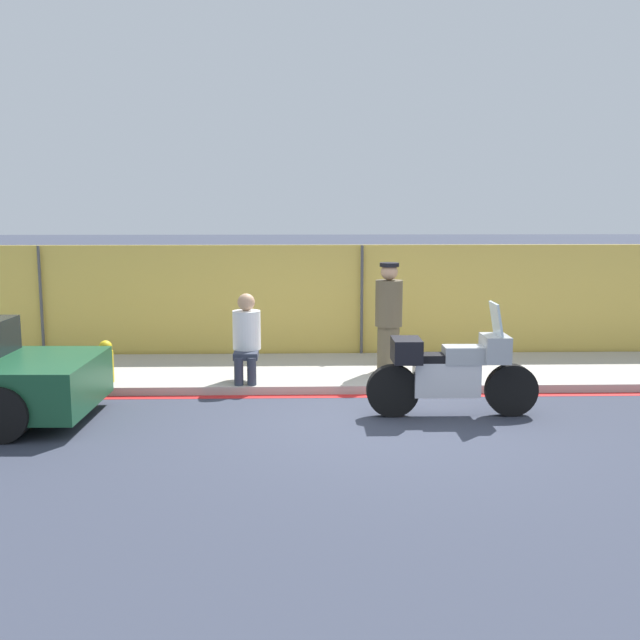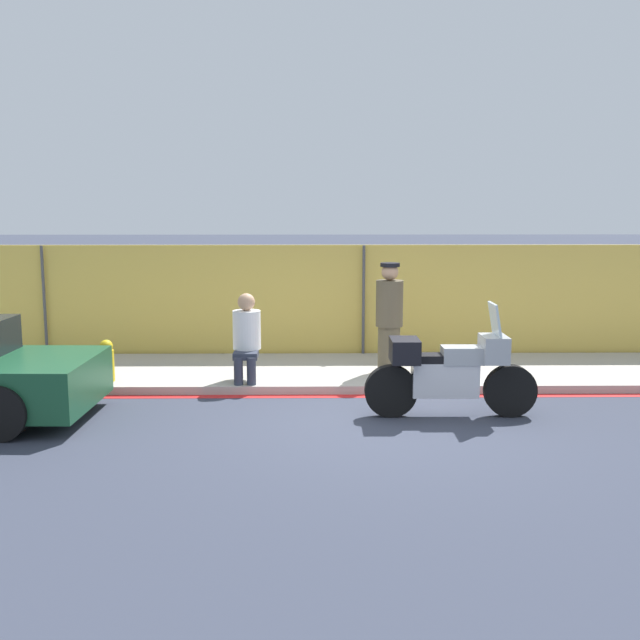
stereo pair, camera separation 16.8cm
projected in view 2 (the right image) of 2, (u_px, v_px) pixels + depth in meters
The scene contains 8 objects.
ground_plane at pixel (383, 421), 9.44m from camera, with size 120.00×120.00×0.00m, color #333847.
sidewalk at pixel (368, 372), 11.93m from camera, with size 41.00×2.43×0.12m.
curb_paint_stripe at pixel (375, 396), 10.65m from camera, with size 41.00×0.18×0.01m.
storefront_fence at pixel (363, 303), 13.07m from camera, with size 38.95×0.17×2.01m.
motorcycle at pixel (449, 371), 9.54m from camera, with size 2.21×0.51×1.48m.
officer_standing at pixel (389, 317), 11.58m from camera, with size 0.42×0.42×1.70m.
person_seated_on_curb at pixel (246, 333), 11.04m from camera, with size 0.42×0.68×1.29m.
fire_hydrant at pixel (107, 361), 10.98m from camera, with size 0.21×0.27×0.62m.
Camera 2 is at (-0.92, -9.12, 2.70)m, focal length 42.00 mm.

